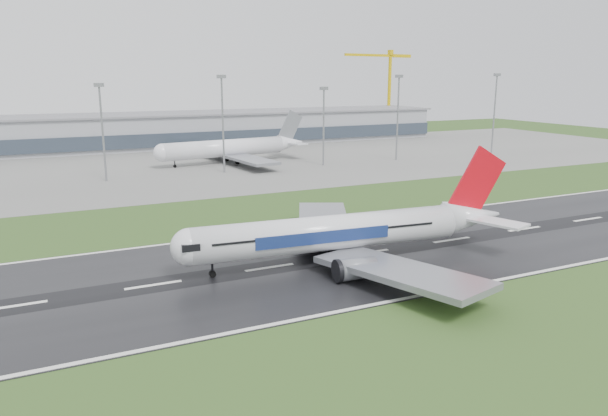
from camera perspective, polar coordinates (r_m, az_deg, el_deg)
ground at (r=119.01m, az=14.71°, el=-3.18°), size 520.00×520.00×0.00m
runway at (r=119.00m, az=14.71°, el=-3.16°), size 400.00×45.00×0.10m
apron at (r=227.04m, az=-5.86°, el=4.84°), size 400.00×130.00×0.08m
terminal at (r=283.13m, az=-9.99°, el=7.87°), size 240.00×36.00×15.00m
main_airliner at (r=100.34m, az=4.89°, el=-0.18°), size 68.86×66.10×18.84m
parked_airliner at (r=219.37m, az=-7.48°, el=6.97°), size 70.53×66.72×18.65m
tower_crane at (r=345.01m, az=8.62°, el=11.54°), size 48.38×8.49×47.52m
floodmast_1 at (r=188.78m, az=-19.68°, el=6.97°), size 0.64×0.64×29.50m
floodmast_2 at (r=196.36m, az=-8.20°, el=8.17°), size 0.64×0.64×32.02m
floodmast_3 at (r=211.13m, az=2.00°, el=8.07°), size 0.64×0.64×27.81m
floodmast_4 at (r=227.78m, az=9.45°, el=8.82°), size 0.64×0.64×32.15m
floodmast_5 at (r=259.27m, az=18.68°, el=8.88°), size 0.64×0.64×32.76m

